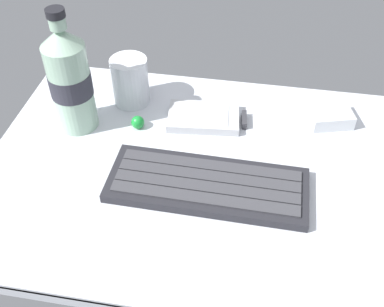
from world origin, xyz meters
TOP-DOWN VIEW (x-y plane):
  - ground_plane at (0.00, -0.23)cm, footprint 64.00×48.00cm
  - keyboard at (2.93, -3.83)cm, footprint 29.15×11.41cm
  - handheld_device at (0.66, 11.52)cm, footprint 13.29×8.73cm
  - juice_cup at (-13.45, 14.85)cm, footprint 6.40×6.40cm
  - water_bottle at (-20.62, 7.05)cm, footprint 6.73×6.73cm
  - charger_block at (21.03, 14.87)cm, footprint 8.29×7.34cm
  - trackball_mouse at (-10.55, 7.88)cm, footprint 2.20×2.20cm

SIDE VIEW (x-z plane):
  - ground_plane at x=0.00cm, z-range -2.39..0.41cm
  - handheld_device at x=0.66cm, z-range -0.02..1.48cm
  - keyboard at x=2.93cm, z-range -0.04..1.66cm
  - trackball_mouse at x=-10.55cm, z-range 0.00..2.20cm
  - charger_block at x=21.03cm, z-range 0.00..2.40cm
  - juice_cup at x=-13.45cm, z-range -0.34..8.16cm
  - water_bottle at x=-20.62cm, z-range -1.39..19.41cm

